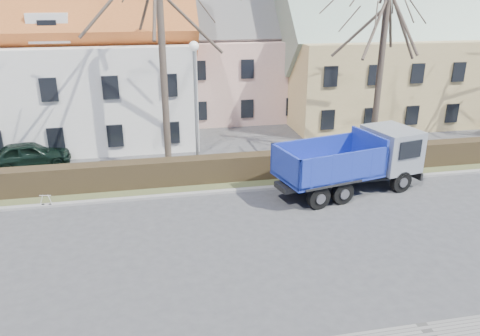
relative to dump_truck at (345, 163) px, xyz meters
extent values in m
plane|color=#3E3E40|center=(-6.08, -3.58, -1.48)|extent=(120.00, 120.00, 0.00)
cube|color=gray|center=(-6.08, 1.02, -1.42)|extent=(80.00, 0.30, 0.12)
cube|color=#48502D|center=(-6.08, 2.62, -1.43)|extent=(80.00, 3.00, 0.10)
cube|color=#2D2316|center=(-6.08, 2.42, -0.83)|extent=(60.00, 0.90, 1.30)
imported|color=black|center=(-15.55, 6.54, -0.75)|extent=(4.52, 2.44, 1.46)
camera|label=1|loc=(-8.97, -19.44, 7.60)|focal=35.00mm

